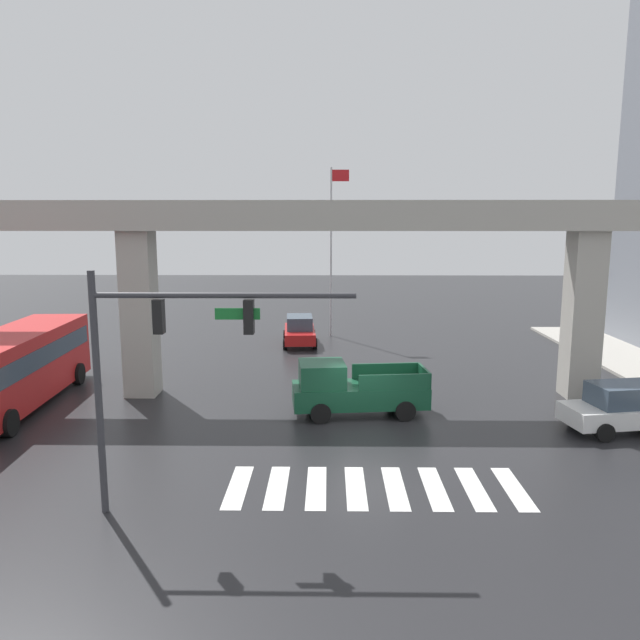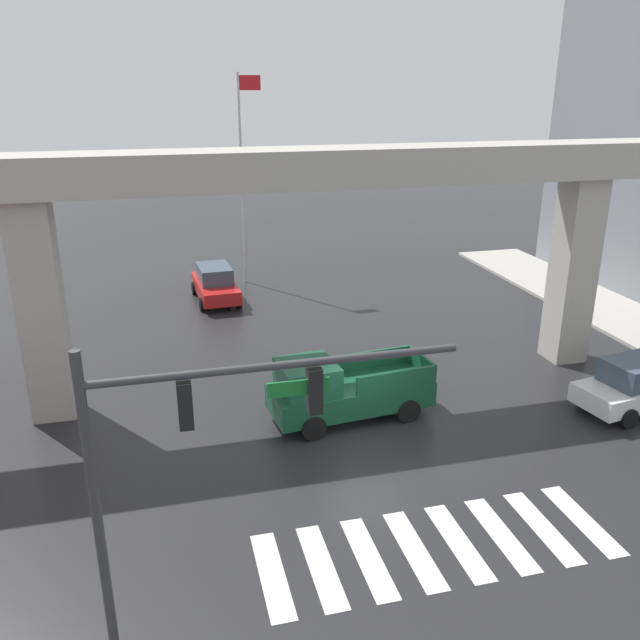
# 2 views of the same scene
# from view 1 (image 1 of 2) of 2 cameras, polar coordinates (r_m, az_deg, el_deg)

# --- Properties ---
(ground_plane) EXTENTS (120.00, 120.00, 0.00)m
(ground_plane) POSITION_cam_1_polar(r_m,az_deg,el_deg) (22.22, 4.24, -10.07)
(ground_plane) COLOR #232326
(crosswalk_stripes) EXTENTS (8.25, 2.80, 0.01)m
(crosswalk_stripes) POSITION_cam_1_polar(r_m,az_deg,el_deg) (17.63, 5.23, -15.43)
(crosswalk_stripes) COLOR silver
(crosswalk_stripes) RESTS_ON ground
(elevated_overpass) EXTENTS (54.59, 1.96, 8.16)m
(elevated_overpass) POSITION_cam_1_polar(r_m,az_deg,el_deg) (25.06, 3.88, 8.32)
(elevated_overpass) COLOR #ADA89E
(elevated_overpass) RESTS_ON ground
(pickup_truck) EXTENTS (5.27, 2.48, 2.08)m
(pickup_truck) POSITION_cam_1_polar(r_m,az_deg,el_deg) (23.31, 3.02, -6.56)
(pickup_truck) COLOR #14472D
(pickup_truck) RESTS_ON ground
(city_bus) EXTENTS (3.20, 10.92, 2.99)m
(city_bus) POSITION_cam_1_polar(r_m,az_deg,el_deg) (26.55, -27.15, -3.98)
(city_bus) COLOR red
(city_bus) RESTS_ON ground
(sedan_white) EXTENTS (4.53, 2.49, 1.72)m
(sedan_white) POSITION_cam_1_polar(r_m,az_deg,el_deg) (24.10, 26.74, -7.38)
(sedan_white) COLOR silver
(sedan_white) RESTS_ON ground
(sedan_red) EXTENTS (2.18, 4.41, 1.72)m
(sedan_red) POSITION_cam_1_polar(r_m,az_deg,el_deg) (36.19, -1.93, -0.99)
(sedan_red) COLOR red
(sedan_red) RESTS_ON ground
(traffic_signal_mast) EXTENTS (6.49, 0.32, 6.20)m
(traffic_signal_mast) POSITION_cam_1_polar(r_m,az_deg,el_deg) (15.34, -14.39, -2.26)
(traffic_signal_mast) COLOR #38383D
(traffic_signal_mast) RESTS_ON ground
(flagpole) EXTENTS (1.16, 0.12, 10.57)m
(flagpole) POSITION_cam_1_polar(r_m,az_deg,el_deg) (38.32, 1.19, 7.48)
(flagpole) COLOR silver
(flagpole) RESTS_ON ground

